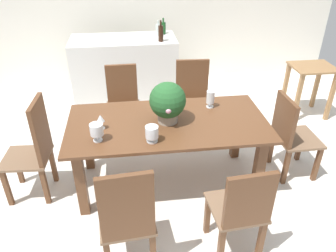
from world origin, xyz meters
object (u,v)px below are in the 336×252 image
Objects in this scene: chair_near_right at (241,209)px; kitchen_counter at (125,69)px; dining_table at (168,133)px; crystal_vase_left at (152,133)px; chair_far_right at (192,95)px; chair_head_end at (35,147)px; chair_foot_end at (290,133)px; chair_far_left at (123,100)px; wine_bottle_tall at (163,28)px; chair_near_left at (127,217)px; wine_glass at (100,119)px; wine_bottle_green at (161,33)px; crystal_vase_right at (97,130)px; flower_centerpiece at (167,102)px; crystal_vase_center_near at (210,98)px; wine_bottle_amber at (158,29)px; side_table at (310,80)px.

chair_near_right is 3.21m from kitchen_counter.
crystal_vase_left is (-0.18, -0.32, 0.21)m from dining_table.
chair_far_right is 0.92× the size of chair_head_end.
kitchen_counter is at bearing -79.58° from chair_near_right.
dining_table is 2.12× the size of chair_foot_end.
kitchen_counter is at bearing 87.36° from chair_far_left.
dining_table is 1.08m from chair_far_right.
chair_near_left is at bearing -101.11° from wine_bottle_tall.
chair_foot_end is at bearing 1.27° from wine_glass.
wine_bottle_green is at bearing -105.67° from chair_near_left.
wine_bottle_tall is (0.87, 2.54, 0.18)m from crystal_vase_right.
flower_centerpiece is at bearing -66.81° from chair_far_left.
crystal_vase_center_near is 0.12× the size of kitchen_counter.
kitchen_counter is 6.96× the size of wine_bottle_amber.
wine_bottle_green is at bearing 147.26° from chair_head_end.
flower_centerpiece is at bearing 21.59° from crystal_vase_right.
side_table is at bearing 29.69° from flower_centerpiece.
wine_bottle_green reaches higher than crystal_vase_center_near.
flower_centerpiece is at bearing -94.45° from wine_bottle_green.
chair_head_end is 0.73m from crystal_vase_right.
crystal_vase_center_near is at bearing -80.47° from wine_bottle_amber.
chair_far_left is 2.32× the size of flower_centerpiece.
chair_far_right is 4.27× the size of wine_bottle_amber.
wine_glass is 0.09× the size of kitchen_counter.
crystal_vase_center_near reaches higher than side_table.
kitchen_counter is at bearing 95.02° from crystal_vase_left.
chair_foot_end is 1.36m from flower_centerpiece.
crystal_vase_center_near is 1.95m from side_table.
flower_centerpiece is 0.26× the size of kitchen_counter.
chair_far_right reaches higher than crystal_vase_center_near.
dining_table is at bearing 93.89° from chair_head_end.
chair_near_left is at bearing -109.89° from crystal_vase_left.
chair_head_end is 1.33m from flower_centerpiece.
crystal_vase_left is at bearing -98.22° from wine_bottle_green.
wine_glass is at bearing 90.37° from chair_foot_end.
chair_head_end is (-0.84, -0.99, 0.05)m from chair_far_left.
chair_near_left is 1.98m from chair_foot_end.
wine_bottle_green is (1.41, 1.92, 0.50)m from chair_head_end.
flower_centerpiece is at bearing -79.58° from kitchen_counter.
wine_bottle_tall is at bearing 84.45° from dining_table.
wine_glass is (-1.91, -0.04, 0.33)m from chair_foot_end.
wine_bottle_green reaches higher than chair_far_left.
chair_far_left is at bearing -70.68° from chair_near_right.
crystal_vase_center_near is 0.82× the size of wine_bottle_amber.
chair_far_left is 1.22m from crystal_vase_center_near.
chair_head_end is at bearing -160.09° from side_table.
crystal_vase_left reaches higher than dining_table.
chair_near_right is 0.88× the size of chair_head_end.
crystal_vase_center_near is (0.47, 0.24, 0.23)m from dining_table.
chair_head_end is 1.17m from crystal_vase_left.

